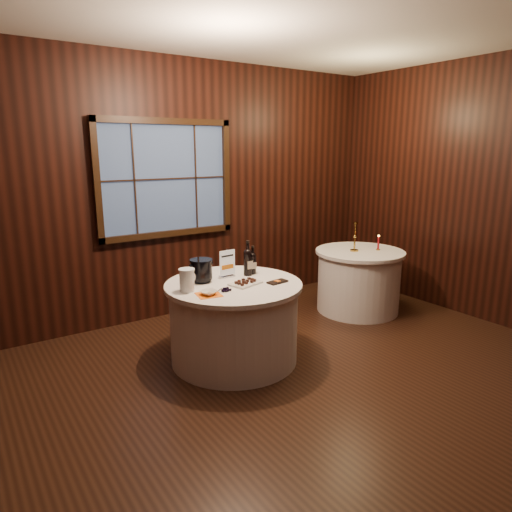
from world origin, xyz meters
TOP-DOWN VIEW (x-y plane):
  - ground at (0.00, 0.00)m, footprint 6.00×6.00m
  - back_wall at (0.00, 2.48)m, footprint 6.00×0.10m
  - main_table at (0.00, 1.00)m, footprint 1.28×1.28m
  - side_table at (2.00, 1.30)m, footprint 1.08×1.08m
  - sign_stand at (0.05, 1.20)m, footprint 0.17×0.09m
  - port_bottle_left at (0.26, 1.15)m, footprint 0.08×0.09m
  - port_bottle_right at (0.32, 1.16)m, footprint 0.07×0.07m
  - ice_bucket at (-0.23, 1.20)m, footprint 0.21×0.21m
  - chocolate_plate at (0.07, 0.90)m, footprint 0.32×0.26m
  - chocolate_box at (0.34, 0.78)m, footprint 0.20×0.12m
  - grape_bunch at (-0.19, 0.82)m, footprint 0.15×0.07m
  - glass_pitcher at (-0.46, 1.01)m, footprint 0.18×0.14m
  - orange_napkin at (-0.36, 0.82)m, footprint 0.23×0.23m
  - cracker_bowl at (-0.36, 0.82)m, footprint 0.17×0.17m
  - brass_candlestick at (1.91, 1.31)m, footprint 0.10×0.10m
  - red_candle at (2.20, 1.19)m, footprint 0.05×0.05m

SIDE VIEW (x-z plane):
  - ground at x=0.00m, z-range 0.00..0.00m
  - main_table at x=0.00m, z-range 0.00..0.77m
  - side_table at x=2.00m, z-range 0.00..0.77m
  - orange_napkin at x=-0.36m, z-range 0.77..0.77m
  - chocolate_box at x=0.34m, z-range 0.77..0.79m
  - chocolate_plate at x=0.07m, z-range 0.77..0.81m
  - grape_bunch at x=-0.19m, z-range 0.77..0.80m
  - cracker_bowl at x=-0.36m, z-range 0.77..0.81m
  - red_candle at x=2.20m, z-range 0.75..0.94m
  - sign_stand at x=0.05m, z-range 0.73..1.00m
  - glass_pitcher at x=-0.46m, z-range 0.77..0.97m
  - ice_bucket at x=-0.23m, z-range 0.78..0.99m
  - port_bottle_right at x=0.32m, z-range 0.75..1.04m
  - brass_candlestick at x=1.91m, z-range 0.72..1.08m
  - port_bottle_left at x=0.26m, z-range 0.75..1.10m
  - back_wall at x=0.00m, z-range 0.04..3.04m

